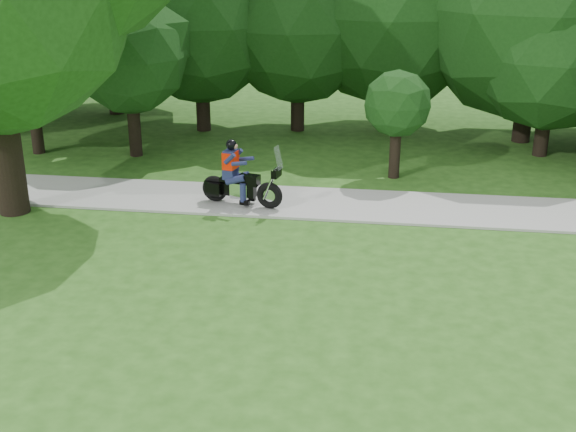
{
  "coord_description": "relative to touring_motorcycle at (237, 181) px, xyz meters",
  "views": [
    {
      "loc": [
        -2.04,
        -8.09,
        5.85
      ],
      "look_at": [
        -3.86,
        4.67,
        0.95
      ],
      "focal_mm": 45.0,
      "sensor_mm": 36.0,
      "label": 1
    }
  ],
  "objects": [
    {
      "name": "ground",
      "position": [
        5.49,
        -7.6,
        -0.63
      ],
      "size": [
        100.0,
        100.0,
        0.0
      ],
      "primitive_type": "plane",
      "color": "#295618",
      "rests_on": "ground"
    },
    {
      "name": "walkway",
      "position": [
        5.49,
        0.4,
        -0.6
      ],
      "size": [
        60.0,
        2.2,
        0.06
      ],
      "primitive_type": "cube",
      "color": "#ADADA7",
      "rests_on": "ground"
    },
    {
      "name": "tree_line",
      "position": [
        7.4,
        7.39,
        3.13
      ],
      "size": [
        40.52,
        12.4,
        7.81
      ],
      "color": "black",
      "rests_on": "ground"
    },
    {
      "name": "touring_motorcycle",
      "position": [
        0.0,
        0.0,
        0.0
      ],
      "size": [
        2.03,
        0.92,
        1.56
      ],
      "rotation": [
        0.0,
        0.0,
        -0.22
      ],
      "color": "black",
      "rests_on": "walkway"
    }
  ]
}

